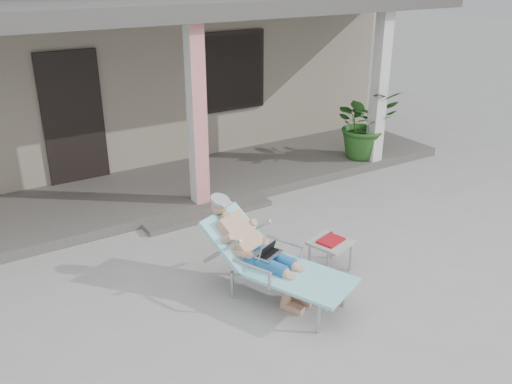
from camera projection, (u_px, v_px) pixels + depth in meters
ground at (280, 273)px, 6.58m from camera, size 60.00×60.00×0.00m
house at (103, 59)px, 11.01m from camera, size 10.40×5.40×3.30m
porch_deck at (178, 187)px, 8.90m from camera, size 10.00×2.00×0.15m
porch_overhang at (169, 14)px, 7.79m from camera, size 10.00×2.30×2.85m
porch_step at (210, 215)px, 8.01m from camera, size 2.00×0.30×0.07m
lounger at (265, 239)px, 5.91m from camera, size 1.28×1.82×1.15m
side_table at (331, 244)px, 6.56m from camera, size 0.55×0.55×0.40m
potted_palm at (365, 123)px, 9.81m from camera, size 1.34×1.22×1.27m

